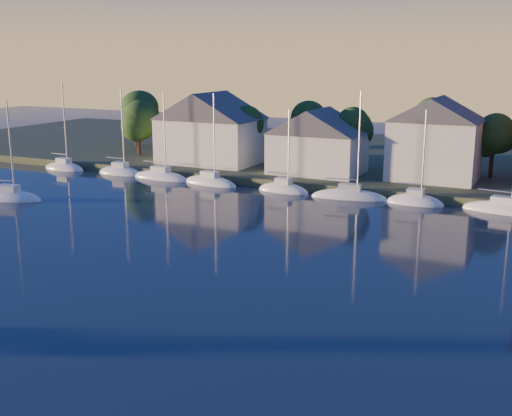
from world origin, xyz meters
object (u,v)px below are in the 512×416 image
Objects in this scene: clubhouse_east at (435,138)px; clubhouse_west at (211,127)px; clubhouse_centre at (318,140)px; drifting_sailboat_left at (9,199)px.

clubhouse_west is at bearing -178.09° from clubhouse_east.
clubhouse_west is 16.05m from clubhouse_centre.
clubhouse_east reaches higher than clubhouse_west.
drifting_sailboat_left is at bearing -112.11° from clubhouse_west.
drifting_sailboat_left is at bearing -136.58° from clubhouse_centre.
clubhouse_centre is at bearing -171.87° from clubhouse_east.
drifting_sailboat_left is (-26.65, -25.22, -5.04)m from clubhouse_centre.
clubhouse_west is 1.14× the size of drifting_sailboat_left.
clubhouse_east is at bearing 8.13° from clubhouse_centre.
clubhouse_east is 0.88× the size of drifting_sailboat_left.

